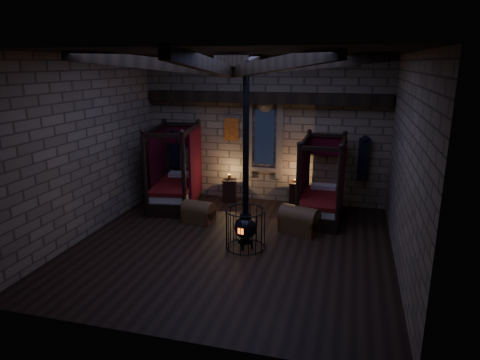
% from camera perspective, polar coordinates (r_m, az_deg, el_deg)
% --- Properties ---
extents(room, '(7.02, 7.02, 4.29)m').
position_cam_1_polar(room, '(9.03, -1.00, 13.74)').
color(room, black).
rests_on(room, ground).
extents(bed_left, '(1.47, 2.32, 2.27)m').
position_cam_1_polar(bed_left, '(12.48, -8.56, -0.79)').
color(bed_left, black).
rests_on(bed_left, ground).
extents(bed_right, '(1.11, 2.05, 2.12)m').
position_cam_1_polar(bed_right, '(11.49, 10.76, -2.50)').
color(bed_right, black).
rests_on(bed_right, ground).
extents(trunk_left, '(0.85, 0.61, 0.58)m').
position_cam_1_polar(trunk_left, '(11.14, -5.56, -4.33)').
color(trunk_left, brown).
rests_on(trunk_left, ground).
extents(trunk_right, '(1.03, 0.82, 0.66)m').
position_cam_1_polar(trunk_right, '(10.53, 7.91, -5.37)').
color(trunk_right, brown).
rests_on(trunk_right, ground).
extents(nightstand_left, '(0.50, 0.48, 0.83)m').
position_cam_1_polar(nightstand_left, '(12.67, -1.40, -1.36)').
color(nightstand_left, black).
rests_on(nightstand_left, ground).
extents(nightstand_right, '(0.53, 0.52, 0.82)m').
position_cam_1_polar(nightstand_right, '(12.24, 7.55, -1.93)').
color(nightstand_right, black).
rests_on(nightstand_right, ground).
extents(stove, '(0.88, 0.88, 4.05)m').
position_cam_1_polar(stove, '(9.45, 0.75, -5.88)').
color(stove, black).
rests_on(stove, ground).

